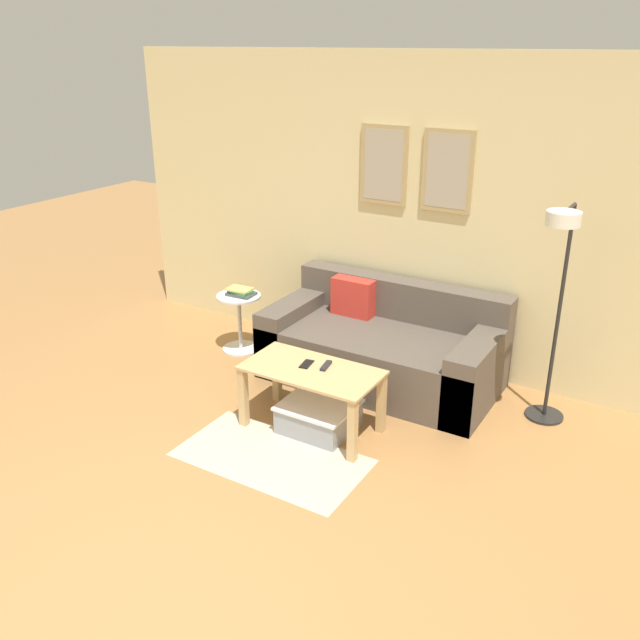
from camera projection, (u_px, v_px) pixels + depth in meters
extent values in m
plane|color=#A87542|center=(128.00, 604.00, 3.39)|extent=(16.00, 16.00, 0.00)
cube|color=beige|center=(412.00, 216.00, 5.54)|extent=(5.60, 0.06, 2.55)
cube|color=tan|center=(384.00, 165.00, 5.48)|extent=(0.41, 0.02, 0.64)
cube|color=#ADA38E|center=(383.00, 165.00, 5.47)|extent=(0.34, 0.01, 0.57)
cube|color=tan|center=(447.00, 171.00, 5.22)|extent=(0.41, 0.02, 0.64)
cube|color=#ADA38E|center=(447.00, 171.00, 5.21)|extent=(0.34, 0.01, 0.57)
cube|color=#C1B299|center=(272.00, 458.00, 4.57)|extent=(1.28, 0.68, 0.01)
cube|color=brown|center=(381.00, 357.00, 5.51)|extent=(1.87, 0.94, 0.44)
cube|color=brown|center=(402.00, 299.00, 5.66)|extent=(1.87, 0.20, 0.33)
cube|color=brown|center=(297.00, 330.00, 5.87)|extent=(0.24, 0.94, 0.56)
cube|color=brown|center=(478.00, 374.00, 5.10)|extent=(0.24, 0.94, 0.56)
cube|color=red|center=(353.00, 297.00, 5.70)|extent=(0.36, 0.14, 0.32)
cube|color=tan|center=(312.00, 370.00, 4.74)|extent=(0.97, 0.51, 0.02)
cube|color=tan|center=(243.00, 397.00, 4.88)|extent=(0.06, 0.06, 0.46)
cube|color=tan|center=(353.00, 431.00, 4.45)|extent=(0.06, 0.06, 0.46)
cube|color=tan|center=(277.00, 374.00, 5.22)|extent=(0.06, 0.06, 0.46)
cube|color=tan|center=(381.00, 403.00, 4.79)|extent=(0.06, 0.06, 0.46)
cube|color=gray|center=(319.00, 417.00, 4.87)|extent=(0.49, 0.44, 0.19)
cube|color=silver|center=(319.00, 405.00, 4.83)|extent=(0.51, 0.46, 0.02)
cylinder|color=black|center=(544.00, 415.00, 5.07)|extent=(0.28, 0.28, 0.02)
cylinder|color=black|center=(558.00, 316.00, 4.76)|extent=(0.03, 0.03, 1.59)
cylinder|color=black|center=(570.00, 209.00, 4.33)|extent=(0.02, 0.31, 0.02)
cylinder|color=white|center=(564.00, 218.00, 4.22)|extent=(0.22, 0.22, 0.09)
cylinder|color=silver|center=(241.00, 348.00, 6.17)|extent=(0.34, 0.34, 0.01)
cylinder|color=silver|center=(240.00, 323.00, 6.07)|extent=(0.04, 0.04, 0.49)
cylinder|color=silver|center=(238.00, 296.00, 5.97)|extent=(0.39, 0.39, 0.02)
cube|color=#4C4C51|center=(241.00, 294.00, 5.97)|extent=(0.24, 0.18, 0.02)
cube|color=#387F4C|center=(240.00, 292.00, 5.94)|extent=(0.22, 0.14, 0.03)
cube|color=#D8C666|center=(240.00, 289.00, 5.94)|extent=(0.22, 0.16, 0.02)
cube|color=#232328|center=(326.00, 366.00, 4.76)|extent=(0.07, 0.15, 0.02)
cube|color=black|center=(307.00, 364.00, 4.80)|extent=(0.09, 0.15, 0.01)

